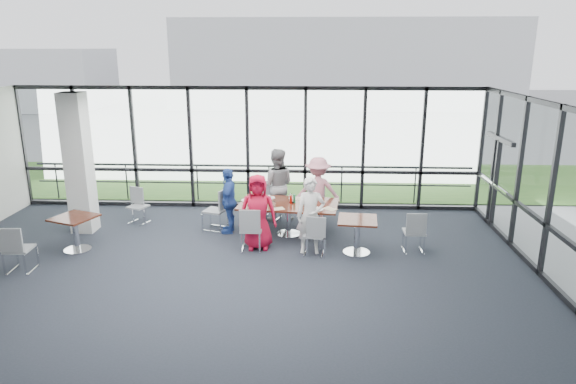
{
  "coord_description": "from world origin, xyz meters",
  "views": [
    {
      "loc": [
        1.66,
        -8.09,
        4.16
      ],
      "look_at": [
        1.16,
        2.64,
        1.1
      ],
      "focal_mm": 32.0,
      "sensor_mm": 36.0,
      "label": 1
    }
  ],
  "objects_px": {
    "side_table_right": "(357,225)",
    "chair_main_fr": "(315,202)",
    "diner_near_right": "(311,216)",
    "diner_far_right": "(318,191)",
    "diner_far_left": "(276,185)",
    "chair_main_end": "(215,211)",
    "chair_main_fl": "(271,201)",
    "diner_end": "(229,201)",
    "main_table": "(289,208)",
    "chair_main_nr": "(314,235)",
    "chair_spare_la": "(19,249)",
    "chair_main_nl": "(251,229)",
    "chair_spare_lb": "(138,207)",
    "structural_column": "(79,164)",
    "diner_near_left": "(258,212)",
    "chair_spare_r": "(414,232)",
    "side_table_left": "(75,223)"
  },
  "relations": [
    {
      "from": "side_table_right",
      "to": "chair_main_end",
      "type": "bearing_deg",
      "value": 158.03
    },
    {
      "from": "diner_near_right",
      "to": "chair_main_fr",
      "type": "distance_m",
      "value": 2.11
    },
    {
      "from": "structural_column",
      "to": "chair_main_fl",
      "type": "height_order",
      "value": "structural_column"
    },
    {
      "from": "diner_near_left",
      "to": "chair_main_fl",
      "type": "bearing_deg",
      "value": 83.32
    },
    {
      "from": "diner_far_right",
      "to": "side_table_right",
      "type": "bearing_deg",
      "value": 113.95
    },
    {
      "from": "main_table",
      "to": "chair_spare_r",
      "type": "height_order",
      "value": "chair_spare_r"
    },
    {
      "from": "diner_near_left",
      "to": "diner_far_left",
      "type": "bearing_deg",
      "value": 78.66
    },
    {
      "from": "side_table_left",
      "to": "chair_spare_r",
      "type": "distance_m",
      "value": 7.08
    },
    {
      "from": "diner_end",
      "to": "chair_main_nl",
      "type": "xyz_separation_m",
      "value": [
        0.63,
        -1.07,
        -0.3
      ]
    },
    {
      "from": "chair_main_nr",
      "to": "chair_spare_la",
      "type": "bearing_deg",
      "value": -159.1
    },
    {
      "from": "main_table",
      "to": "chair_main_nr",
      "type": "relative_size",
      "value": 2.73
    },
    {
      "from": "diner_near_right",
      "to": "chair_main_nl",
      "type": "distance_m",
      "value": 1.29
    },
    {
      "from": "chair_spare_la",
      "to": "diner_far_right",
      "type": "bearing_deg",
      "value": 24.12
    },
    {
      "from": "structural_column",
      "to": "diner_near_left",
      "type": "xyz_separation_m",
      "value": [
        4.15,
        -0.89,
        -0.79
      ]
    },
    {
      "from": "diner_near_left",
      "to": "chair_spare_la",
      "type": "distance_m",
      "value": 4.63
    },
    {
      "from": "diner_near_right",
      "to": "chair_main_nr",
      "type": "distance_m",
      "value": 0.4
    },
    {
      "from": "diner_end",
      "to": "diner_far_right",
      "type": "bearing_deg",
      "value": 108.78
    },
    {
      "from": "diner_end",
      "to": "chair_spare_la",
      "type": "bearing_deg",
      "value": -57.38
    },
    {
      "from": "diner_end",
      "to": "chair_main_nr",
      "type": "height_order",
      "value": "diner_end"
    },
    {
      "from": "chair_main_nl",
      "to": "chair_spare_lb",
      "type": "distance_m",
      "value": 3.34
    },
    {
      "from": "main_table",
      "to": "chair_main_nl",
      "type": "distance_m",
      "value": 1.22
    },
    {
      "from": "side_table_right",
      "to": "chair_main_fl",
      "type": "bearing_deg",
      "value": 132.21
    },
    {
      "from": "side_table_right",
      "to": "chair_main_fr",
      "type": "height_order",
      "value": "chair_main_fr"
    },
    {
      "from": "main_table",
      "to": "chair_main_fl",
      "type": "relative_size",
      "value": 2.6
    },
    {
      "from": "diner_near_right",
      "to": "chair_spare_r",
      "type": "height_order",
      "value": "diner_near_right"
    },
    {
      "from": "structural_column",
      "to": "chair_main_fr",
      "type": "bearing_deg",
      "value": 10.51
    },
    {
      "from": "side_table_right",
      "to": "chair_main_nl",
      "type": "distance_m",
      "value": 2.21
    },
    {
      "from": "diner_far_left",
      "to": "diner_far_right",
      "type": "bearing_deg",
      "value": 168.8
    },
    {
      "from": "main_table",
      "to": "chair_main_nl",
      "type": "xyz_separation_m",
      "value": [
        -0.74,
        -0.95,
        -0.18
      ]
    },
    {
      "from": "chair_spare_r",
      "to": "chair_main_nl",
      "type": "bearing_deg",
      "value": 179.95
    },
    {
      "from": "diner_near_right",
      "to": "chair_spare_lb",
      "type": "relative_size",
      "value": 1.91
    },
    {
      "from": "chair_main_nr",
      "to": "chair_spare_la",
      "type": "distance_m",
      "value": 5.7
    },
    {
      "from": "diner_near_right",
      "to": "chair_main_fr",
      "type": "relative_size",
      "value": 1.68
    },
    {
      "from": "side_table_left",
      "to": "chair_spare_la",
      "type": "relative_size",
      "value": 1.08
    },
    {
      "from": "diner_far_left",
      "to": "chair_main_end",
      "type": "xyz_separation_m",
      "value": [
        -1.4,
        -0.74,
        -0.43
      ]
    },
    {
      "from": "main_table",
      "to": "side_table_right",
      "type": "distance_m",
      "value": 1.79
    },
    {
      "from": "diner_far_right",
      "to": "chair_main_fl",
      "type": "xyz_separation_m",
      "value": [
        -1.15,
        0.3,
        -0.38
      ]
    },
    {
      "from": "chair_spare_la",
      "to": "chair_main_fl",
      "type": "bearing_deg",
      "value": 32.43
    },
    {
      "from": "main_table",
      "to": "chair_main_nr",
      "type": "xyz_separation_m",
      "value": [
        0.58,
        -1.13,
        -0.22
      ]
    },
    {
      "from": "chair_spare_lb",
      "to": "chair_spare_r",
      "type": "xyz_separation_m",
      "value": [
        6.34,
        -1.52,
        0.02
      ]
    },
    {
      "from": "diner_near_left",
      "to": "chair_spare_lb",
      "type": "height_order",
      "value": "diner_near_left"
    },
    {
      "from": "diner_far_left",
      "to": "chair_main_nr",
      "type": "distance_m",
      "value": 2.37
    },
    {
      "from": "diner_far_left",
      "to": "chair_main_nr",
      "type": "bearing_deg",
      "value": 112.67
    },
    {
      "from": "diner_near_right",
      "to": "diner_far_right",
      "type": "bearing_deg",
      "value": 83.71
    },
    {
      "from": "chair_spare_r",
      "to": "chair_spare_la",
      "type": "bearing_deg",
      "value": -171.09
    },
    {
      "from": "side_table_right",
      "to": "chair_spare_lb",
      "type": "height_order",
      "value": "chair_spare_lb"
    },
    {
      "from": "side_table_right",
      "to": "diner_near_right",
      "type": "bearing_deg",
      "value": 179.87
    },
    {
      "from": "diner_near_right",
      "to": "diner_far_right",
      "type": "relative_size",
      "value": 0.98
    },
    {
      "from": "chair_main_fr",
      "to": "chair_spare_la",
      "type": "relative_size",
      "value": 1.04
    },
    {
      "from": "structural_column",
      "to": "chair_main_fl",
      "type": "xyz_separation_m",
      "value": [
        4.28,
        1.07,
        -1.15
      ]
    }
  ]
}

